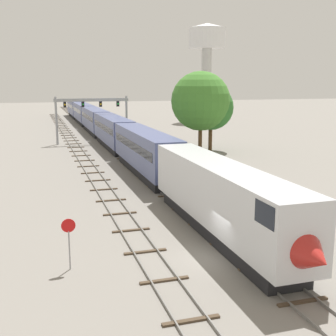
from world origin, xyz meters
name	(u,v)px	position (x,y,z in m)	size (l,w,h in m)	color
ground_plane	(212,258)	(0.00, 0.00, 0.00)	(400.00, 400.00, 0.00)	gray
track_main	(98,135)	(2.00, 60.00, 0.07)	(2.60, 200.00, 0.16)	slate
track_near	(80,153)	(-3.50, 40.00, 0.07)	(2.60, 160.00, 0.16)	slate
passenger_train	(102,125)	(2.00, 54.75, 2.61)	(3.04, 122.13, 4.80)	silver
signal_gantry	(92,109)	(-0.25, 50.32, 5.66)	(12.10, 0.49, 7.72)	#999BA0
water_tower	(207,45)	(33.64, 84.49, 19.10)	(9.43, 9.43, 24.48)	beige
stop_sign	(69,237)	(-8.00, 0.90, 1.87)	(0.76, 0.08, 2.88)	gray
trackside_tree_left	(211,107)	(15.30, 37.25, 6.34)	(6.61, 6.61, 9.66)	brown
trackside_tree_mid	(201,101)	(13.52, 36.80, 7.30)	(8.47, 8.47, 11.55)	brown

